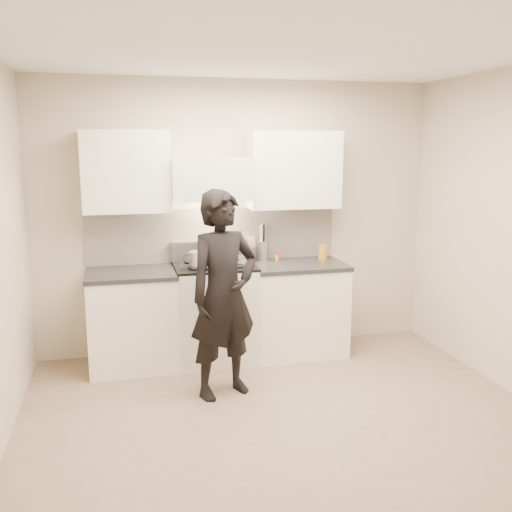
# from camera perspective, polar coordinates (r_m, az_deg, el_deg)

# --- Properties ---
(ground_plane) EXTENTS (4.00, 4.00, 0.00)m
(ground_plane) POSITION_cam_1_polar(r_m,az_deg,el_deg) (4.50, 3.02, -16.24)
(ground_plane) COLOR #8A755B
(room_shell) EXTENTS (4.04, 3.54, 2.70)m
(room_shell) POSITION_cam_1_polar(r_m,az_deg,el_deg) (4.37, 1.12, 4.92)
(room_shell) COLOR #C0B49B
(room_shell) RESTS_ON ground
(stove) EXTENTS (0.76, 0.65, 0.96)m
(stove) POSITION_cam_1_polar(r_m,az_deg,el_deg) (5.56, -4.12, -5.61)
(stove) COLOR silver
(stove) RESTS_ON ground
(counter_right) EXTENTS (0.92, 0.67, 0.92)m
(counter_right) POSITION_cam_1_polar(r_m,az_deg,el_deg) (5.75, 4.10, -5.19)
(counter_right) COLOR white
(counter_right) RESTS_ON ground
(counter_left) EXTENTS (0.82, 0.67, 0.92)m
(counter_left) POSITION_cam_1_polar(r_m,az_deg,el_deg) (5.50, -12.21, -6.18)
(counter_left) COLOR white
(counter_left) RESTS_ON ground
(wok) EXTENTS (0.41, 0.51, 0.33)m
(wok) POSITION_cam_1_polar(r_m,az_deg,el_deg) (5.55, -3.38, 0.68)
(wok) COLOR #B3B3B3
(wok) RESTS_ON stove
(stock_pot) EXTENTS (0.30, 0.25, 0.14)m
(stock_pot) POSITION_cam_1_polar(r_m,az_deg,el_deg) (5.28, -5.56, -0.30)
(stock_pot) COLOR #B3B3B3
(stock_pot) RESTS_ON stove
(utensil_crock) EXTENTS (0.14, 0.14, 0.37)m
(utensil_crock) POSITION_cam_1_polar(r_m,az_deg,el_deg) (5.76, 0.62, 0.71)
(utensil_crock) COLOR #B2B2B2
(utensil_crock) RESTS_ON counter_right
(spice_jar) EXTENTS (0.04, 0.04, 0.09)m
(spice_jar) POSITION_cam_1_polar(r_m,az_deg,el_deg) (5.73, 2.10, -0.05)
(spice_jar) COLOR orange
(spice_jar) RESTS_ON counter_right
(oil_glass) EXTENTS (0.09, 0.09, 0.15)m
(oil_glass) POSITION_cam_1_polar(r_m,az_deg,el_deg) (5.83, 6.71, 0.39)
(oil_glass) COLOR #B8861C
(oil_glass) RESTS_ON counter_right
(person) EXTENTS (0.74, 0.62, 1.72)m
(person) POSITION_cam_1_polar(r_m,az_deg,el_deg) (4.68, -3.25, -3.88)
(person) COLOR black
(person) RESTS_ON ground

